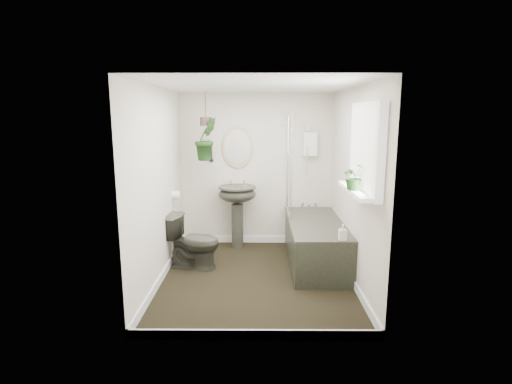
{
  "coord_description": "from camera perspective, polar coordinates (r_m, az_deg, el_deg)",
  "views": [
    {
      "loc": [
        0.03,
        -4.64,
        1.98
      ],
      "look_at": [
        0.0,
        0.15,
        1.05
      ],
      "focal_mm": 28.0,
      "sensor_mm": 36.0,
      "label": 1
    }
  ],
  "objects": [
    {
      "name": "pedestal_sink",
      "position": [
        5.99,
        -2.68,
        -3.58
      ],
      "size": [
        0.57,
        0.49,
        0.95
      ],
      "primitive_type": null,
      "rotation": [
        0.0,
        0.0,
        0.03
      ],
      "color": "#2E2E25",
      "rests_on": "floor"
    },
    {
      "name": "window_blinds",
      "position": [
        4.08,
        14.85,
        5.99
      ],
      "size": [
        0.01,
        0.86,
        0.76
      ],
      "primitive_type": "cube",
      "color": "white",
      "rests_on": "wall_right"
    },
    {
      "name": "toilet",
      "position": [
        5.31,
        -8.95,
        -6.97
      ],
      "size": [
        0.77,
        0.54,
        0.71
      ],
      "primitive_type": "imported",
      "rotation": [
        0.0,
        0.0,
        1.34
      ],
      "color": "#2E2E25",
      "rests_on": "floor"
    },
    {
      "name": "ceiling",
      "position": [
        4.65,
        -0.01,
        15.07
      ],
      "size": [
        2.3,
        2.8,
        0.02
      ],
      "primitive_type": "cube",
      "color": "white",
      "rests_on": "ground"
    },
    {
      "name": "wall_left",
      "position": [
        4.86,
        -13.83,
        0.84
      ],
      "size": [
        0.02,
        2.8,
        2.3
      ],
      "primitive_type": "cube",
      "color": "silver",
      "rests_on": "ground"
    },
    {
      "name": "hanging_pot",
      "position": [
        5.63,
        -7.2,
        9.97
      ],
      "size": [
        0.16,
        0.16,
        0.12
      ],
      "primitive_type": "cylinder",
      "color": "#3B2D25",
      "rests_on": "ceiling"
    },
    {
      "name": "window_sill",
      "position": [
        4.13,
        14.23,
        0.19
      ],
      "size": [
        0.18,
        1.0,
        0.04
      ],
      "primitive_type": "cube",
      "color": "white",
      "rests_on": "wall_right"
    },
    {
      "name": "sill_plant",
      "position": [
        4.04,
        13.83,
        2.13
      ],
      "size": [
        0.28,
        0.26,
        0.26
      ],
      "primitive_type": "imported",
      "rotation": [
        0.0,
        0.0,
        0.3
      ],
      "color": "black",
      "rests_on": "window_sill"
    },
    {
      "name": "wall_right",
      "position": [
        4.84,
        13.84,
        0.81
      ],
      "size": [
        0.02,
        2.8,
        2.3
      ],
      "primitive_type": "cube",
      "color": "silver",
      "rests_on": "ground"
    },
    {
      "name": "wall_front",
      "position": [
        3.33,
        -0.16,
        -3.42
      ],
      "size": [
        2.3,
        0.02,
        2.3
      ],
      "primitive_type": "cube",
      "color": "silver",
      "rests_on": "ground"
    },
    {
      "name": "skirting",
      "position": [
        5.02,
        -0.01,
        -11.61
      ],
      "size": [
        2.3,
        2.8,
        0.1
      ],
      "primitive_type": "cube",
      "color": "white",
      "rests_on": "floor"
    },
    {
      "name": "floor",
      "position": [
        5.05,
        -0.01,
        -12.23
      ],
      "size": [
        2.3,
        2.8,
        0.02
      ],
      "primitive_type": "cube",
      "color": "black",
      "rests_on": "ground"
    },
    {
      "name": "shower_box",
      "position": [
        6.04,
        7.73,
        6.81
      ],
      "size": [
        0.2,
        0.1,
        0.35
      ],
      "primitive_type": "cube",
      "color": "white",
      "rests_on": "wall_back"
    },
    {
      "name": "window_recess",
      "position": [
        4.09,
        15.47,
        5.98
      ],
      "size": [
        0.08,
        1.0,
        0.9
      ],
      "primitive_type": "cube",
      "color": "white",
      "rests_on": "wall_right"
    },
    {
      "name": "hanging_plant",
      "position": [
        5.64,
        -7.14,
        7.55
      ],
      "size": [
        0.42,
        0.41,
        0.6
      ],
      "primitive_type": "imported",
      "rotation": [
        0.0,
        0.0,
        0.68
      ],
      "color": "black",
      "rests_on": "ceiling"
    },
    {
      "name": "toilet_roll_holder",
      "position": [
        5.56,
        -11.38,
        -0.43
      ],
      "size": [
        0.11,
        0.11,
        0.11
      ],
      "primitive_type": "cylinder",
      "rotation": [
        0.0,
        1.57,
        0.0
      ],
      "color": "white",
      "rests_on": "wall_left"
    },
    {
      "name": "bathtub",
      "position": [
        5.46,
        8.51,
        -7.16
      ],
      "size": [
        0.72,
        1.72,
        0.58
      ],
      "primitive_type": null,
      "color": "#2E2E25",
      "rests_on": "floor"
    },
    {
      "name": "oval_mirror",
      "position": [
        6.03,
        -2.65,
        6.42
      ],
      "size": [
        0.46,
        0.03,
        0.62
      ],
      "primitive_type": "ellipsoid",
      "color": "tan",
      "rests_on": "wall_back"
    },
    {
      "name": "wall_sconce",
      "position": [
        6.07,
        -6.44,
        5.44
      ],
      "size": [
        0.04,
        0.04,
        0.22
      ],
      "primitive_type": "cylinder",
      "color": "black",
      "rests_on": "wall_back"
    },
    {
      "name": "wall_back",
      "position": [
        6.1,
        0.07,
        3.18
      ],
      "size": [
        2.3,
        0.02,
        2.3
      ],
      "primitive_type": "cube",
      "color": "silver",
      "rests_on": "ground"
    },
    {
      "name": "bath_screen",
      "position": [
        5.69,
        4.8,
        3.88
      ],
      "size": [
        0.04,
        0.72,
        1.4
      ],
      "primitive_type": null,
      "color": "silver",
      "rests_on": "bathtub"
    },
    {
      "name": "soap_bottle",
      "position": [
        4.64,
        12.28,
        -5.64
      ],
      "size": [
        0.09,
        0.09,
        0.18
      ],
      "primitive_type": "imported",
      "rotation": [
        0.0,
        0.0,
        -0.04
      ],
      "color": "#2D2A2A",
      "rests_on": "bathtub"
    }
  ]
}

